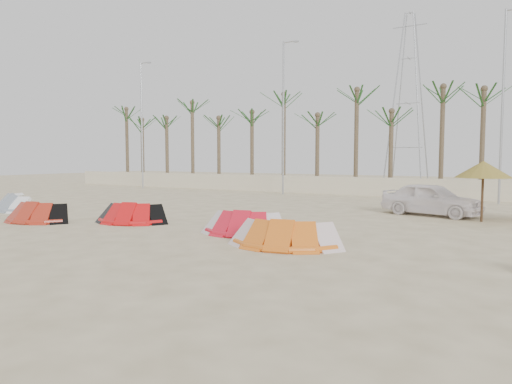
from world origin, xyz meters
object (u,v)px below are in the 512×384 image
Objects in this scene: kite_red_mid at (136,212)px; car at (431,199)px; kite_grey at (21,201)px; kite_orange at (289,232)px; kite_red_left at (42,211)px; kite_red_right at (248,222)px; parasol_left at (483,169)px.

car is at bearing 40.75° from kite_red_mid.
kite_grey is 8.63m from kite_red_mid.
car reaches higher than kite_orange.
kite_red_mid is at bearing 170.38° from kite_orange.
kite_grey is 5.39m from kite_red_left.
kite_orange is at bearing -29.55° from kite_red_right.
kite_red_left is at bearing -23.72° from kite_grey.
parasol_left reaches higher than car.
kite_red_mid and kite_orange have the same top height.
kite_grey and kite_red_left have the same top height.
kite_red_right is 2.59m from kite_orange.
kite_red_left is 1.00× the size of kite_red_mid.
kite_red_right is (5.44, -0.03, -0.00)m from kite_red_mid.
kite_red_left is (4.93, -2.17, -0.00)m from kite_grey.
parasol_left is 2.88m from car.
parasol_left is 0.57× the size of car.
kite_grey and kite_orange have the same top height.
kite_red_mid is 13.29m from car.
kite_orange is at bearing -117.50° from parasol_left.
parasol_left is at bearing 31.40° from kite_red_mid.
kite_red_right is at bearing -132.24° from parasol_left.
parasol_left is (15.95, 9.25, 1.77)m from kite_red_left.
car reaches higher than kite_red_mid.
car is at bearing 76.61° from kite_orange.
parasol_left reaches higher than kite_red_right.
parasol_left is at bearing 62.50° from kite_orange.
car is at bearing 23.87° from kite_grey.
kite_red_left and kite_red_right have the same top height.
kite_red_mid is 5.44m from kite_red_right.
kite_red_right is 9.86m from car.
kite_red_left and kite_orange have the same top height.
car is (18.68, 8.27, 0.34)m from kite_grey.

